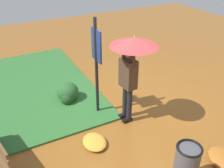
% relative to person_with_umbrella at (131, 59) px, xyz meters
% --- Properties ---
extents(ground_plane, '(18.00, 18.00, 0.00)m').
position_rel_person_with_umbrella_xyz_m(ground_plane, '(-0.15, 0.10, -1.55)').
color(ground_plane, brown).
extents(grass_verge, '(4.80, 4.00, 0.05)m').
position_rel_person_with_umbrella_xyz_m(grass_verge, '(-2.51, -2.09, -1.53)').
color(grass_verge, '#2D662D').
rests_on(grass_verge, ground_plane).
extents(person_with_umbrella, '(0.96, 0.96, 2.04)m').
position_rel_person_with_umbrella_xyz_m(person_with_umbrella, '(0.00, 0.00, 0.00)').
color(person_with_umbrella, black).
rests_on(person_with_umbrella, ground_plane).
extents(info_sign_post, '(0.44, 0.07, 2.30)m').
position_rel_person_with_umbrella_xyz_m(info_sign_post, '(-0.64, -0.48, -0.11)').
color(info_sign_post, black).
rests_on(info_sign_post, ground_plane).
extents(handbag, '(0.33, 0.23, 0.37)m').
position_rel_person_with_umbrella_xyz_m(handbag, '(-0.76, 0.43, -1.42)').
color(handbag, brown).
rests_on(handbag, ground_plane).
extents(trash_bin, '(0.42, 0.42, 0.83)m').
position_rel_person_with_umbrella_xyz_m(trash_bin, '(1.92, -0.08, -1.13)').
color(trash_bin, '#4C4C51').
rests_on(trash_bin, ground_plane).
extents(shrub_cluster, '(0.60, 0.55, 0.49)m').
position_rel_person_with_umbrella_xyz_m(shrub_cluster, '(-1.42, -0.96, -1.32)').
color(shrub_cluster, '#285628').
rests_on(shrub_cluster, ground_plane).
extents(leaf_pile_by_bench, '(0.58, 0.46, 0.13)m').
position_rel_person_with_umbrella_xyz_m(leaf_pile_by_bench, '(0.35, -1.02, -1.49)').
color(leaf_pile_by_bench, gold).
rests_on(leaf_pile_by_bench, ground_plane).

